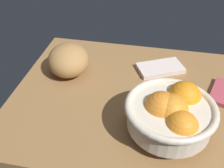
{
  "coord_description": "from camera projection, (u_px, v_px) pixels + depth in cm",
  "views": [
    {
      "loc": [
        1.03,
        -56.91,
        49.17
      ],
      "look_at": [
        -9.99,
        -2.2,
        5.0
      ],
      "focal_mm": 42.76,
      "sensor_mm": 36.0,
      "label": 1
    }
  ],
  "objects": [
    {
      "name": "bread_loaf",
      "position": [
        69.0,
        60.0,
        0.81
      ],
      "size": [
        16.14,
        17.28,
        9.23
      ],
      "primitive_type": "ellipsoid",
      "rotation": [
        0.0,
        0.0,
        1.87
      ],
      "color": "#AF7E48",
      "rests_on": "ground"
    },
    {
      "name": "napkin_spare",
      "position": [
        160.0,
        68.0,
        0.84
      ],
      "size": [
        16.01,
        13.23,
        1.45
      ],
      "primitive_type": "cube",
      "rotation": [
        0.0,
        0.0,
        0.46
      ],
      "color": "silver",
      "rests_on": "ground"
    },
    {
      "name": "fruit_bowl",
      "position": [
        171.0,
        113.0,
        0.61
      ],
      "size": [
        21.03,
        21.03,
        11.14
      ],
      "color": "beige",
      "rests_on": "ground"
    },
    {
      "name": "ground_plane",
      "position": [
        148.0,
        102.0,
        0.75
      ],
      "size": [
        76.63,
        55.37,
        3.0
      ],
      "primitive_type": "cube",
      "color": "olive"
    }
  ]
}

